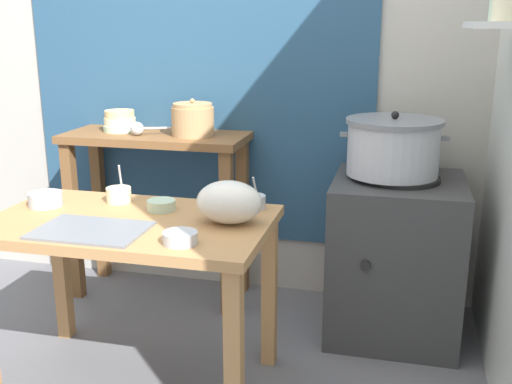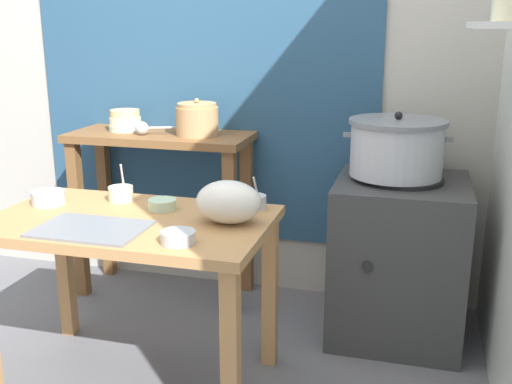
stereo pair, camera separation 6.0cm
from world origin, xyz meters
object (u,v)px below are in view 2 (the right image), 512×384
Objects in this scene: back_shelf_table at (161,174)px; steamer_pot at (397,148)px; bowl_stack_enamel at (125,121)px; serving_tray at (91,229)px; prep_table at (131,244)px; plastic_bag at (229,202)px; prep_bowl_0 at (121,193)px; prep_bowl_1 at (178,237)px; prep_bowl_4 at (48,197)px; ladle at (144,128)px; prep_bowl_2 at (161,204)px; prep_bowl_3 at (254,201)px; clay_pot at (197,119)px; stove_block at (398,258)px.

back_shelf_table is 1.96× the size of steamer_pot.
bowl_stack_enamel is 0.44× the size of serving_tray.
prep_table is 1.04m from bowl_stack_enamel.
steamer_pot is at bearing 49.57° from plastic_bag.
prep_bowl_0 is 1.38× the size of prep_bowl_1.
steamer_pot reaches higher than prep_bowl_1.
prep_table is 7.92× the size of prep_bowl_4.
ladle is 2.06× the size of prep_bowl_4.
back_shelf_table is 1.02m from plastic_bag.
prep_bowl_3 is at bearing 17.36° from prep_bowl_2.
plastic_bag is 1.79× the size of prep_bowl_3.
bowl_stack_enamel is at bearing 145.02° from prep_bowl_3.
plastic_bag reaches higher than serving_tray.
bowl_stack_enamel reaches higher than prep_bowl_3.
prep_bowl_4 is (-0.34, 0.25, 0.03)m from serving_tray.
ladle is 0.93m from prep_bowl_3.
clay_pot is (-1.01, 0.11, 0.07)m from steamer_pot.
prep_bowl_3 is at bearing 77.71° from plastic_bag.
prep_bowl_0 is at bearing -100.03° from clay_pot.
prep_bowl_3 is at bearing -35.98° from ladle.
ladle is 1.69× the size of prep_bowl_0.
back_shelf_table is at bearing -180.00° from clay_pot.
plastic_bag is 0.28m from prep_bowl_1.
steamer_pot is 0.74m from prep_bowl_3.
prep_bowl_0 is at bearing 24.69° from prep_bowl_4.
bowl_stack_enamel is 1.10m from prep_bowl_3.
back_shelf_table is 1.30m from stove_block.
prep_bowl_0 is at bearing 162.73° from prep_bowl_2.
ladle reaches higher than stove_block.
bowl_stack_enamel is 1.28× the size of prep_bowl_4.
prep_table is 0.21m from prep_bowl_2.
ladle is (-0.27, -0.06, -0.05)m from clay_pot.
prep_bowl_4 reaches higher than prep_table.
prep_bowl_1 is (0.43, -0.41, -0.01)m from prep_bowl_0.
steamer_pot is at bearing 33.45° from prep_bowl_2.
prep_bowl_3 is at bearing 29.76° from prep_table.
steamer_pot is 1.18m from prep_bowl_1.
prep_table is at bearing -144.98° from stove_block.
bowl_stack_enamel is 1.33m from prep_bowl_1.
plastic_bag is (0.47, 0.22, 0.08)m from serving_tray.
clay_pot reaches higher than prep_bowl_0.
prep_bowl_3 is at bearing 4.55° from prep_bowl_0.
prep_table is 1.26m from steamer_pot.
prep_bowl_3 is 1.02× the size of prep_bowl_4.
serving_tray is 0.34m from prep_bowl_2.
bowl_stack_enamel is at bearing 174.49° from steamer_pot.
stove_block is at bearing 31.43° from prep_bowl_2.
clay_pot is 0.69m from prep_bowl_0.
steamer_pot is 1.09m from prep_bowl_2.
back_shelf_table is 0.35m from bowl_stack_enamel.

